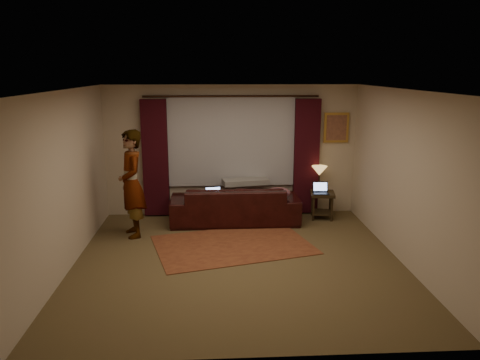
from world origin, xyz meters
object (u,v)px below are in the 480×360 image
sofa (235,197)px  laptop_sofa (214,194)px  end_table (322,205)px  tiffany_lamp (319,178)px  person (132,184)px  laptop_table (321,188)px

sofa → laptop_sofa: bearing=21.4°
laptop_sofa → end_table: 2.17m
sofa → laptop_sofa: sofa is taller
sofa → tiffany_lamp: bearing=-170.5°
sofa → person: size_ratio=1.30×
end_table → laptop_table: laptop_table is taller
end_table → sofa: bearing=-175.7°
sofa → laptop_sofa: size_ratio=7.25×
tiffany_lamp → person: 3.64m
laptop_sofa → sofa: bearing=12.0°
sofa → laptop_table: sofa is taller
laptop_table → person: bearing=-166.1°
laptop_table → laptop_sofa: bearing=-172.0°
sofa → laptop_table: 1.68m
laptop_table → person: size_ratio=0.17×
laptop_sofa → laptop_table: (2.07, 0.19, 0.03)m
tiffany_lamp → end_table: bearing=-75.0°
laptop_sofa → tiffany_lamp: 2.14m
laptop_table → sofa: bearing=-176.1°
sofa → tiffany_lamp: size_ratio=4.97×
tiffany_lamp → laptop_sofa: bearing=-167.9°
end_table → tiffany_lamp: tiffany_lamp is taller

